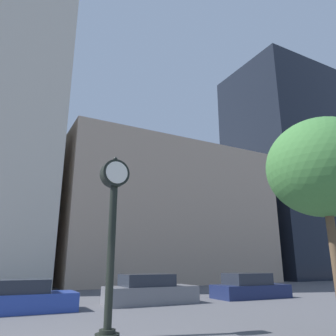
{
  "coord_description": "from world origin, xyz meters",
  "views": [
    {
      "loc": [
        -1.44,
        -7.4,
        1.88
      ],
      "look_at": [
        8.34,
        10.8,
        7.9
      ],
      "focal_mm": 35.0,
      "sensor_mm": 36.0,
      "label": 1
    }
  ],
  "objects_px": {
    "street_clock": "(112,222)",
    "bare_tree": "(323,168)",
    "car_blue": "(22,298)",
    "car_grey": "(150,291)",
    "car_navy": "(250,288)"
  },
  "relations": [
    {
      "from": "car_navy",
      "to": "bare_tree",
      "type": "xyz_separation_m",
      "value": [
        -4.82,
        -9.02,
        4.07
      ]
    },
    {
      "from": "car_blue",
      "to": "bare_tree",
      "type": "xyz_separation_m",
      "value": [
        7.05,
        -9.04,
        4.1
      ]
    },
    {
      "from": "car_grey",
      "to": "bare_tree",
      "type": "xyz_separation_m",
      "value": [
        1.33,
        -9.23,
        4.05
      ]
    },
    {
      "from": "street_clock",
      "to": "car_blue",
      "type": "height_order",
      "value": "street_clock"
    },
    {
      "from": "car_blue",
      "to": "car_grey",
      "type": "height_order",
      "value": "car_grey"
    },
    {
      "from": "street_clock",
      "to": "car_blue",
      "type": "xyz_separation_m",
      "value": [
        -1.55,
        6.1,
        -2.5
      ]
    },
    {
      "from": "car_blue",
      "to": "bare_tree",
      "type": "relative_size",
      "value": 0.67
    },
    {
      "from": "car_blue",
      "to": "bare_tree",
      "type": "height_order",
      "value": "bare_tree"
    },
    {
      "from": "car_grey",
      "to": "car_navy",
      "type": "bearing_deg",
      "value": -0.61
    },
    {
      "from": "car_navy",
      "to": "bare_tree",
      "type": "distance_m",
      "value": 11.01
    },
    {
      "from": "car_grey",
      "to": "car_navy",
      "type": "height_order",
      "value": "car_grey"
    },
    {
      "from": "car_blue",
      "to": "bare_tree",
      "type": "bearing_deg",
      "value": -50.28
    },
    {
      "from": "street_clock",
      "to": "bare_tree",
      "type": "distance_m",
      "value": 6.44
    },
    {
      "from": "bare_tree",
      "to": "car_grey",
      "type": "bearing_deg",
      "value": 98.2
    },
    {
      "from": "street_clock",
      "to": "car_navy",
      "type": "bearing_deg",
      "value": 30.54
    }
  ]
}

